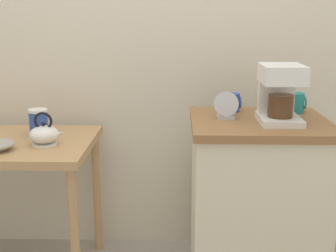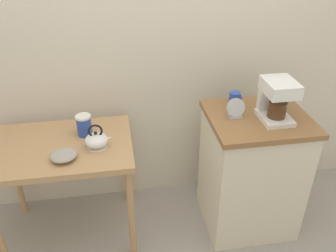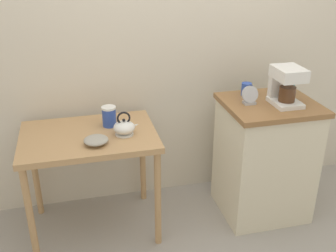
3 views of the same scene
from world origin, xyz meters
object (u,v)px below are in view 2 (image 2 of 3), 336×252
object	(u,v)px
mug_dark_teal	(280,96)
mug_blue	(235,99)
teakettle	(97,140)
coffee_maker	(276,98)
bowl_stoneware	(64,155)
canister_enamel	(84,125)
table_clock	(236,109)

from	to	relation	value
mug_dark_teal	mug_blue	world-z (taller)	mug_dark_teal
teakettle	mug_dark_teal	world-z (taller)	mug_dark_teal
coffee_maker	mug_dark_teal	distance (m)	0.25
teakettle	bowl_stoneware	bearing A→B (deg)	-154.15
bowl_stoneware	mug_blue	world-z (taller)	mug_blue
teakettle	canister_enamel	world-z (taller)	teakettle
canister_enamel	table_clock	xyz separation A→B (m)	(0.94, -0.17, 0.12)
bowl_stoneware	canister_enamel	bearing A→B (deg)	66.32
canister_enamel	table_clock	bearing A→B (deg)	-10.19
table_clock	canister_enamel	bearing A→B (deg)	169.81
canister_enamel	mug_dark_teal	xyz separation A→B (m)	(1.30, -0.02, 0.11)
mug_dark_teal	mug_blue	distance (m)	0.31
teakettle	mug_dark_teal	distance (m)	1.24
teakettle	mug_blue	world-z (taller)	mug_blue
bowl_stoneware	coffee_maker	size ratio (longest dim) A/B	0.59
coffee_maker	mug_blue	distance (m)	0.29
bowl_stoneware	mug_blue	distance (m)	1.14
teakettle	mug_blue	size ratio (longest dim) A/B	1.87
teakettle	table_clock	xyz separation A→B (m)	(0.86, -0.01, 0.14)
bowl_stoneware	mug_dark_teal	size ratio (longest dim) A/B	1.54
canister_enamel	coffee_maker	size ratio (longest dim) A/B	0.53
teakettle	coffee_maker	bearing A→B (deg)	-2.84
coffee_maker	teakettle	bearing A→B (deg)	177.16
coffee_maker	mug_blue	world-z (taller)	coffee_maker
coffee_maker	table_clock	world-z (taller)	coffee_maker
table_clock	mug_blue	bearing A→B (deg)	72.60
mug_blue	bowl_stoneware	bearing A→B (deg)	-167.17
coffee_maker	table_clock	xyz separation A→B (m)	(-0.23, 0.05, -0.09)
mug_dark_teal	mug_blue	bearing A→B (deg)	176.45
bowl_stoneware	coffee_maker	distance (m)	1.31
coffee_maker	mug_dark_teal	world-z (taller)	coffee_maker
bowl_stoneware	mug_dark_teal	distance (m)	1.44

